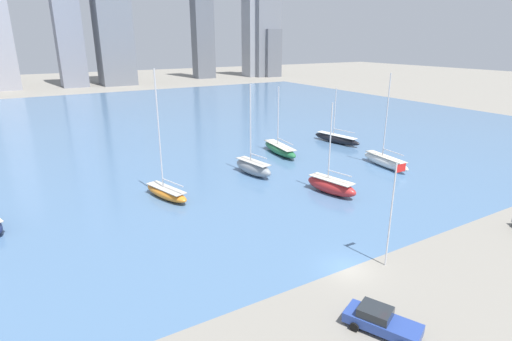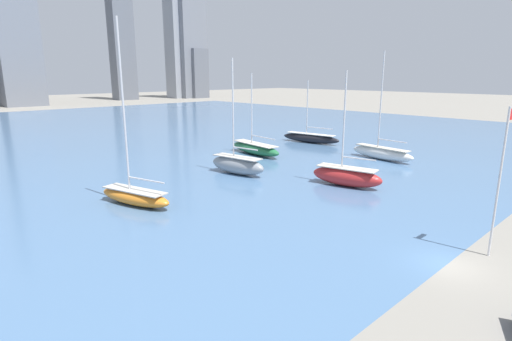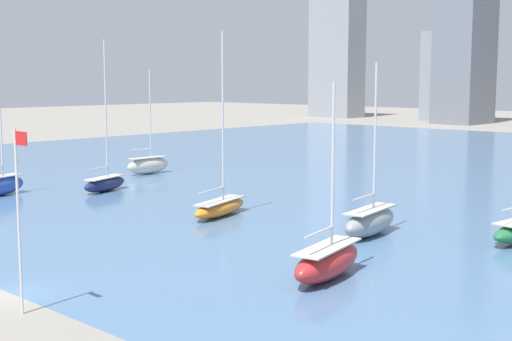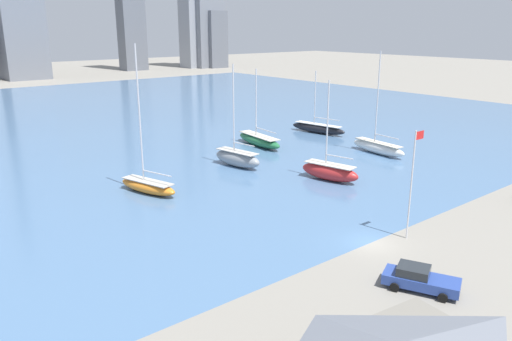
{
  "view_description": "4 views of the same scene",
  "coord_description": "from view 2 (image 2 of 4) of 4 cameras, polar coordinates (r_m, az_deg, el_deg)",
  "views": [
    {
      "loc": [
        -23.02,
        -22.57,
        19.53
      ],
      "look_at": [
        1.87,
        19.14,
        3.5
      ],
      "focal_mm": 28.0,
      "sensor_mm": 36.0,
      "label": 1
    },
    {
      "loc": [
        -24.27,
        -8.38,
        11.5
      ],
      "look_at": [
        -5.15,
        11.84,
        4.83
      ],
      "focal_mm": 28.0,
      "sensor_mm": 36.0,
      "label": 2
    },
    {
      "loc": [
        36.64,
        -19.23,
        12.1
      ],
      "look_at": [
        2.39,
        17.49,
        5.68
      ],
      "focal_mm": 50.0,
      "sensor_mm": 36.0,
      "label": 3
    },
    {
      "loc": [
        -32.62,
        -24.38,
        17.97
      ],
      "look_at": [
        -0.83,
        14.57,
        3.4
      ],
      "focal_mm": 35.0,
      "sensor_mm": 36.0,
      "label": 4
    }
  ],
  "objects": [
    {
      "name": "sailboat_white",
      "position": [
        58.44,
        17.53,
        2.48
      ],
      "size": [
        2.86,
        9.92,
        14.68
      ],
      "rotation": [
        0.0,
        0.0,
        -0.1
      ],
      "color": "white",
      "rests_on": "harbor_water"
    },
    {
      "name": "sailboat_green",
      "position": [
        59.42,
        -0.15,
        3.2
      ],
      "size": [
        3.57,
        10.95,
        11.79
      ],
      "rotation": [
        0.0,
        0.0,
        -0.11
      ],
      "color": "#236B3D",
      "rests_on": "harbor_water"
    },
    {
      "name": "sailboat_red",
      "position": [
        43.37,
        12.79,
        -0.75
      ],
      "size": [
        3.78,
        7.97,
        11.98
      ],
      "rotation": [
        0.0,
        0.0,
        0.21
      ],
      "color": "#B72828",
      "rests_on": "harbor_water"
    },
    {
      "name": "flag_pole",
      "position": [
        29.2,
        31.51,
        -0.78
      ],
      "size": [
        1.24,
        0.14,
        9.68
      ],
      "color": "silver",
      "rests_on": "ground_plane"
    },
    {
      "name": "sailboat_gray",
      "position": [
        47.48,
        -2.68,
        0.87
      ],
      "size": [
        3.35,
        7.93,
        13.4
      ],
      "rotation": [
        0.0,
        0.0,
        0.16
      ],
      "color": "gray",
      "rests_on": "harbor_water"
    },
    {
      "name": "harbor_water",
      "position": [
        82.85,
        -26.0,
        4.13
      ],
      "size": [
        180.0,
        140.0,
        0.0
      ],
      "color": "#4C7099",
      "rests_on": "ground_plane"
    },
    {
      "name": "ground_plane",
      "position": [
        28.13,
        25.57,
        -12.06
      ],
      "size": [
        500.0,
        500.0,
        0.0
      ],
      "primitive_type": "plane",
      "color": "gray"
    },
    {
      "name": "sailboat_black",
      "position": [
        70.26,
        7.78,
        4.66
      ],
      "size": [
        3.58,
        11.05,
        10.68
      ],
      "rotation": [
        0.0,
        0.0,
        0.16
      ],
      "color": "black",
      "rests_on": "harbor_water"
    },
    {
      "name": "sailboat_orange",
      "position": [
        37.9,
        -16.94,
        -3.37
      ],
      "size": [
        4.22,
        8.35,
        16.27
      ],
      "rotation": [
        0.0,
        0.0,
        0.28
      ],
      "color": "orange",
      "rests_on": "harbor_water"
    }
  ]
}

